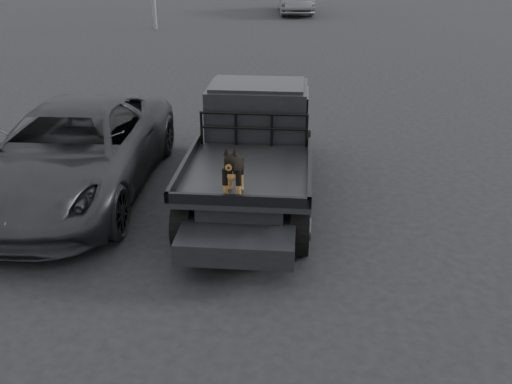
# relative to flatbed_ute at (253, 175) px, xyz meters

# --- Properties ---
(ground) EXTENTS (120.00, 120.00, 0.00)m
(ground) POSITION_rel_flatbed_ute_xyz_m (0.39, -1.52, -0.46)
(ground) COLOR black
(ground) RESTS_ON ground
(flatbed_ute) EXTENTS (2.00, 5.40, 0.92)m
(flatbed_ute) POSITION_rel_flatbed_ute_xyz_m (0.00, 0.00, 0.00)
(flatbed_ute) COLOR black
(flatbed_ute) RESTS_ON ground
(ute_cab) EXTENTS (1.72, 1.30, 0.88)m
(ute_cab) POSITION_rel_flatbed_ute_xyz_m (-0.00, 0.95, 0.90)
(ute_cab) COLOR black
(ute_cab) RESTS_ON flatbed_ute
(headache_rack) EXTENTS (1.80, 0.08, 0.55)m
(headache_rack) POSITION_rel_flatbed_ute_xyz_m (-0.00, 0.20, 0.74)
(headache_rack) COLOR black
(headache_rack) RESTS_ON flatbed_ute
(dog) EXTENTS (0.32, 0.60, 0.74)m
(dog) POSITION_rel_flatbed_ute_xyz_m (-0.09, -1.80, 0.83)
(dog) COLOR black
(dog) RESTS_ON flatbed_ute
(parked_suv) EXTENTS (2.69, 5.58, 1.53)m
(parked_suv) POSITION_rel_flatbed_ute_xyz_m (-3.08, 0.02, 0.31)
(parked_suv) COLOR #2B2B30
(parked_suv) RESTS_ON ground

